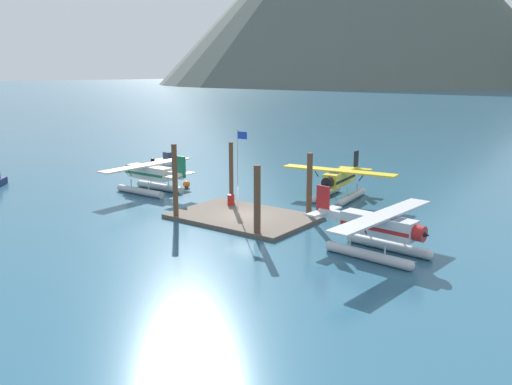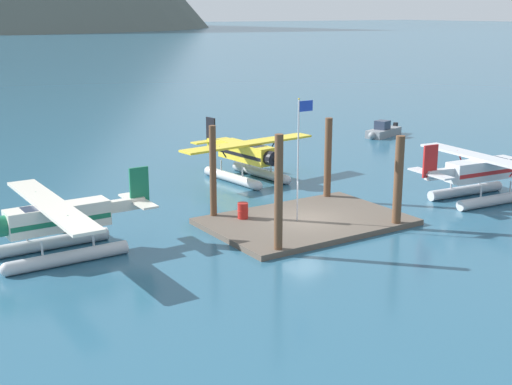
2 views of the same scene
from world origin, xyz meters
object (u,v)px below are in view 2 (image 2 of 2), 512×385
object	(u,v)px
mooring_buoy	(65,226)
flagpole	(300,146)
fuel_drum	(243,211)
seaplane_yellow_bow_right	(246,157)
seaplane_silver_stbd_aft	(482,175)
boat_grey_open_east	(383,131)
seaplane_cream_port_fwd	(58,225)

from	to	relation	value
mooring_buoy	flagpole	bearing A→B (deg)	-27.43
fuel_drum	seaplane_yellow_bow_right	size ratio (longest dim) A/B	0.08
seaplane_silver_stbd_aft	boat_grey_open_east	bearing A→B (deg)	62.24
mooring_buoy	boat_grey_open_east	size ratio (longest dim) A/B	0.15
seaplane_silver_stbd_aft	seaplane_cream_port_fwd	distance (m)	25.26
seaplane_yellow_bow_right	seaplane_cream_port_fwd	distance (m)	17.71
fuel_drum	seaplane_silver_stbd_aft	world-z (taller)	seaplane_silver_stbd_aft
flagpole	seaplane_cream_port_fwd	bearing A→B (deg)	169.95
flagpole	boat_grey_open_east	distance (m)	29.41
flagpole	boat_grey_open_east	world-z (taller)	flagpole
seaplane_silver_stbd_aft	fuel_drum	bearing A→B (deg)	165.46
seaplane_silver_stbd_aft	boat_grey_open_east	world-z (taller)	seaplane_silver_stbd_aft
mooring_buoy	fuel_drum	bearing A→B (deg)	-23.71
flagpole	seaplane_cream_port_fwd	world-z (taller)	flagpole
seaplane_silver_stbd_aft	boat_grey_open_east	distance (m)	22.53
fuel_drum	seaplane_cream_port_fwd	size ratio (longest dim) A/B	0.08
seaplane_yellow_bow_right	seaplane_cream_port_fwd	world-z (taller)	same
seaplane_cream_port_fwd	fuel_drum	bearing A→B (deg)	-1.59
seaplane_silver_stbd_aft	boat_grey_open_east	size ratio (longest dim) A/B	2.22
seaplane_cream_port_fwd	seaplane_silver_stbd_aft	bearing A→B (deg)	-9.40
fuel_drum	boat_grey_open_east	bearing A→B (deg)	32.40
mooring_buoy	seaplane_yellow_bow_right	distance (m)	15.09
fuel_drum	seaplane_cream_port_fwd	xyz separation A→B (m)	(-10.09, 0.28, 0.84)
seaplane_silver_stbd_aft	seaplane_cream_port_fwd	bearing A→B (deg)	170.60
seaplane_silver_stbd_aft	seaplane_yellow_bow_right	distance (m)	15.44
flagpole	fuel_drum	world-z (taller)	flagpole
boat_grey_open_east	flagpole	bearing A→B (deg)	-141.88
seaplane_silver_stbd_aft	seaplane_cream_port_fwd	world-z (taller)	same
flagpole	seaplane_yellow_bow_right	bearing A→B (deg)	72.92
seaplane_cream_port_fwd	boat_grey_open_east	world-z (taller)	seaplane_cream_port_fwd
flagpole	seaplane_silver_stbd_aft	distance (m)	12.91
seaplane_yellow_bow_right	seaplane_cream_port_fwd	size ratio (longest dim) A/B	1.01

